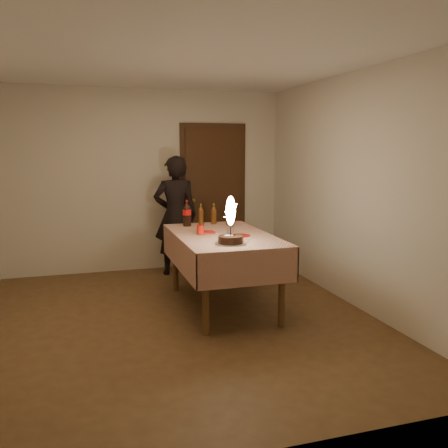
{
  "coord_description": "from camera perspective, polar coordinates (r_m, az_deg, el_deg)",
  "views": [
    {
      "loc": [
        -0.91,
        -4.61,
        1.77
      ],
      "look_at": [
        0.57,
        0.25,
        0.95
      ],
      "focal_mm": 38.0,
      "sensor_mm": 36.0,
      "label": 1
    }
  ],
  "objects": [
    {
      "name": "red_cup",
      "position": [
        5.21,
        -2.86,
        -0.69
      ],
      "size": [
        0.08,
        0.08,
        0.1
      ],
      "primitive_type": "cylinder",
      "color": "red",
      "rests_on": "dining_table"
    },
    {
      "name": "amber_bottle_right",
      "position": [
        5.8,
        0.54,
        1.01
      ],
      "size": [
        0.06,
        0.06,
        0.26
      ],
      "color": "#552B0E",
      "rests_on": "dining_table"
    },
    {
      "name": "clear_cup",
      "position": [
        5.2,
        0.8,
        -0.76
      ],
      "size": [
        0.07,
        0.07,
        0.09
      ],
      "primitive_type": "cylinder",
      "color": "silver",
      "rests_on": "dining_table"
    },
    {
      "name": "cola_bottle",
      "position": [
        5.75,
        -4.48,
        1.26
      ],
      "size": [
        0.1,
        0.1,
        0.32
      ],
      "color": "black",
      "rests_on": "dining_table"
    },
    {
      "name": "amber_bottle_left",
      "position": [
        5.88,
        -2.79,
        1.11
      ],
      "size": [
        0.06,
        0.06,
        0.26
      ],
      "color": "#552B0E",
      "rests_on": "dining_table"
    },
    {
      "name": "room_shell",
      "position": [
        4.78,
        -5.56,
        7.74
      ],
      "size": [
        4.04,
        4.54,
        2.62
      ],
      "color": "beige",
      "rests_on": "ground"
    },
    {
      "name": "napkin_stack",
      "position": [
        5.28,
        -2.02,
        -1.0
      ],
      "size": [
        0.15,
        0.15,
        0.02
      ],
      "primitive_type": "cube",
      "color": "#A51812",
      "rests_on": "dining_table"
    },
    {
      "name": "amber_bottle_mid",
      "position": [
        5.91,
        -1.24,
        1.16
      ],
      "size": [
        0.06,
        0.06,
        0.26
      ],
      "color": "#552B0E",
      "rests_on": "dining_table"
    },
    {
      "name": "birthday_cake",
      "position": [
        4.67,
        0.8,
        -0.8
      ],
      "size": [
        0.31,
        0.31,
        0.47
      ],
      "color": "white",
      "rests_on": "dining_table"
    },
    {
      "name": "dining_table",
      "position": [
        5.23,
        -0.16,
        -2.41
      ],
      "size": [
        1.02,
        1.72,
        0.83
      ],
      "color": "brown",
      "rests_on": "ground"
    },
    {
      "name": "ground",
      "position": [
        5.02,
        -5.48,
        -11.52
      ],
      "size": [
        4.0,
        4.5,
        0.01
      ],
      "primitive_type": "cube",
      "color": "brown",
      "rests_on": "ground"
    },
    {
      "name": "photographer",
      "position": [
        6.65,
        -5.84,
        1.02
      ],
      "size": [
        0.65,
        0.48,
        1.66
      ],
      "color": "black",
      "rests_on": "ground"
    },
    {
      "name": "red_plate",
      "position": [
        5.11,
        1.96,
        -1.41
      ],
      "size": [
        0.22,
        0.22,
        0.01
      ],
      "primitive_type": "cylinder",
      "color": "#B8110C",
      "rests_on": "dining_table"
    }
  ]
}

